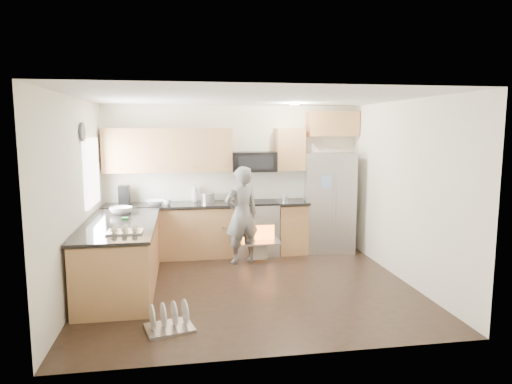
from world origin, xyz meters
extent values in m
plane|color=black|center=(0.00, 0.00, 0.00)|extent=(4.50, 4.50, 0.00)
cube|color=white|center=(0.00, 2.00, 1.30)|extent=(4.50, 0.04, 2.60)
cube|color=white|center=(0.00, -2.00, 1.30)|extent=(4.50, 0.04, 2.60)
cube|color=white|center=(-2.25, 0.00, 1.30)|extent=(0.04, 4.00, 2.60)
cube|color=white|center=(2.25, 0.00, 1.30)|extent=(0.04, 4.00, 2.60)
cube|color=white|center=(0.00, 0.00, 2.60)|extent=(4.50, 4.00, 0.04)
cube|color=white|center=(-2.23, 1.00, 1.55)|extent=(0.04, 1.00, 1.00)
cylinder|color=#FFECCC|center=(0.90, 1.10, 2.58)|extent=(0.14, 0.14, 0.02)
cylinder|color=#474754|center=(-2.22, 0.45, 2.15)|extent=(0.03, 0.26, 0.26)
cube|color=#B37147|center=(-1.12, 1.70, 0.43)|extent=(2.15, 0.60, 0.87)
cube|color=black|center=(-1.12, 1.69, 0.91)|extent=(2.19, 0.64, 0.04)
cube|color=#B37147|center=(1.00, 1.70, 0.43)|extent=(0.50, 0.60, 0.87)
cube|color=black|center=(1.00, 1.69, 0.91)|extent=(0.54, 0.64, 0.04)
cube|color=#B37147|center=(-1.12, 1.83, 1.83)|extent=(2.16, 0.33, 0.74)
cube|color=#B37147|center=(1.00, 1.83, 1.83)|extent=(0.50, 0.33, 0.74)
cube|color=#B37147|center=(1.78, 1.83, 2.28)|extent=(0.90, 0.33, 0.44)
imported|color=white|center=(-1.36, 1.69, 0.96)|extent=(0.31, 0.31, 0.08)
imported|color=silver|center=(-0.69, 1.90, 1.08)|extent=(0.12, 0.12, 0.31)
imported|color=silver|center=(-1.15, 1.59, 0.98)|extent=(0.13, 0.13, 0.10)
cylinder|color=#B7B7BC|center=(-0.47, 1.78, 1.01)|extent=(0.24, 0.24, 0.16)
cube|color=black|center=(-1.87, 1.74, 1.09)|extent=(0.17, 0.21, 0.32)
cylinder|color=#B7B7BC|center=(0.93, 1.85, 0.97)|extent=(0.10, 0.10, 0.08)
cube|color=#B37147|center=(-1.75, 0.25, 0.43)|extent=(0.90, 2.30, 0.87)
cube|color=black|center=(-1.75, 0.25, 0.91)|extent=(0.96, 2.36, 0.04)
imported|color=silver|center=(-1.82, 0.89, 0.98)|extent=(0.33, 0.33, 0.10)
cube|color=green|center=(-1.71, 0.45, 0.94)|extent=(0.09, 0.06, 0.03)
cube|color=#B7B7BC|center=(-1.61, -0.39, 0.97)|extent=(0.43, 0.33, 0.09)
cube|color=#B7B7BC|center=(0.35, 1.68, 0.45)|extent=(0.76, 0.62, 0.90)
cube|color=black|center=(0.35, 1.68, 0.92)|extent=(0.76, 0.60, 0.03)
cube|color=orange|center=(0.35, 1.36, 0.40)|extent=(0.56, 0.02, 0.34)
cube|color=#B7B7BC|center=(0.35, 1.20, 0.32)|extent=(0.70, 0.34, 0.03)
cube|color=silver|center=(0.35, 1.15, 0.18)|extent=(0.24, 0.03, 0.28)
cube|color=black|center=(0.35, 1.80, 1.62)|extent=(0.76, 0.40, 0.34)
cube|color=#B7B7BC|center=(1.70, 1.70, 0.88)|extent=(0.97, 0.81, 1.77)
cylinder|color=#B7B7BC|center=(1.67, 1.35, 1.01)|extent=(0.02, 0.02, 0.96)
cylinder|color=#B7B7BC|center=(1.73, 1.35, 1.01)|extent=(0.02, 0.02, 0.96)
cube|color=pink|center=(1.89, 1.36, 0.82)|extent=(0.23, 0.05, 0.29)
cube|color=#92B5E9|center=(1.53, 1.36, 1.30)|extent=(0.17, 0.04, 0.21)
imported|color=slate|center=(0.05, 1.17, 0.80)|extent=(0.67, 0.54, 1.59)
cube|color=#B7B7BC|center=(-1.08, -1.21, 0.02)|extent=(0.59, 0.52, 0.03)
cylinder|color=silver|center=(-1.25, -1.26, 0.17)|extent=(0.09, 0.28, 0.28)
cylinder|color=silver|center=(-1.13, -1.23, 0.17)|extent=(0.09, 0.28, 0.28)
cylinder|color=silver|center=(-1.02, -1.20, 0.17)|extent=(0.09, 0.28, 0.28)
cylinder|color=silver|center=(-0.90, -1.17, 0.17)|extent=(0.09, 0.28, 0.28)
camera|label=1|loc=(-0.90, -6.08, 2.20)|focal=32.00mm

